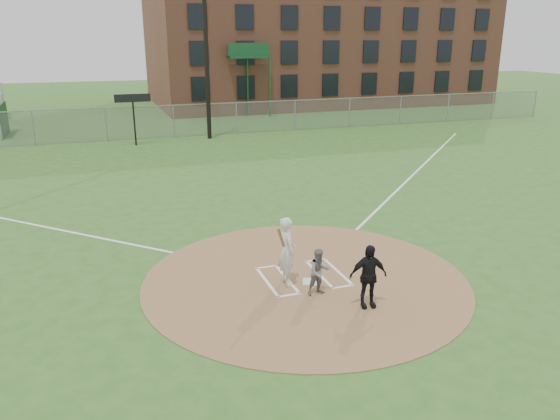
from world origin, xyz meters
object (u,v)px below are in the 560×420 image
object	(u,v)px
home_plate	(311,282)
batter_at_plate	(287,251)
umpire	(368,276)
catcher	(319,272)

from	to	relation	value
home_plate	batter_at_plate	distance (m)	1.08
umpire	batter_at_plate	size ratio (longest dim) A/B	0.86
catcher	umpire	xyz separation A→B (m)	(0.81, -0.96, 0.18)
home_plate	batter_at_plate	size ratio (longest dim) A/B	0.23
umpire	home_plate	bearing A→B (deg)	122.71
catcher	umpire	bearing A→B (deg)	-56.33
umpire	batter_at_plate	world-z (taller)	batter_at_plate
home_plate	umpire	distance (m)	1.93
home_plate	batter_at_plate	bearing A→B (deg)	165.17
home_plate	catcher	world-z (taller)	catcher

